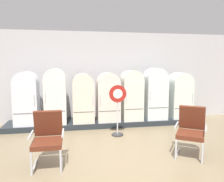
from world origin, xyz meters
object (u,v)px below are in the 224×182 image
at_px(refrigerator_1, 55,94).
at_px(refrigerator_5, 155,92).
at_px(refrigerator_4, 132,94).
at_px(refrigerator_2, 83,96).
at_px(refrigerator_0, 26,97).
at_px(refrigerator_6, 180,94).
at_px(armchair_left, 48,136).
at_px(armchair_right, 191,129).
at_px(sign_stand, 118,111).
at_px(refrigerator_3, 108,96).

distance_m(refrigerator_1, refrigerator_5, 3.11).
bearing_deg(refrigerator_4, refrigerator_1, -179.88).
bearing_deg(refrigerator_2, refrigerator_0, -179.61).
relative_size(refrigerator_6, armchair_left, 1.45).
height_order(armchair_right, sign_stand, sign_stand).
bearing_deg(armchair_left, refrigerator_6, 31.58).
height_order(refrigerator_3, armchair_right, refrigerator_3).
xyz_separation_m(refrigerator_0, refrigerator_3, (2.40, -0.02, -0.03)).
relative_size(refrigerator_6, armchair_right, 1.45).
distance_m(refrigerator_4, refrigerator_5, 0.77).
distance_m(refrigerator_0, refrigerator_6, 4.79).
height_order(refrigerator_3, sign_stand, refrigerator_3).
relative_size(refrigerator_0, armchair_right, 1.51).
bearing_deg(refrigerator_6, refrigerator_3, 179.97).
bearing_deg(refrigerator_6, sign_stand, -157.08).
bearing_deg(refrigerator_1, refrigerator_5, -0.42).
bearing_deg(sign_stand, refrigerator_4, 56.82).
distance_m(refrigerator_2, armchair_left, 2.61).
bearing_deg(refrigerator_0, armchair_left, -71.02).
xyz_separation_m(refrigerator_1, armchair_left, (0.02, -2.46, -0.47)).
bearing_deg(refrigerator_1, refrigerator_4, 0.12).
bearing_deg(refrigerator_5, refrigerator_6, -0.52).
relative_size(refrigerator_2, sign_stand, 1.08).
height_order(refrigerator_5, armchair_left, refrigerator_5).
xyz_separation_m(refrigerator_1, refrigerator_2, (0.82, 0.01, -0.09)).
bearing_deg(armchair_right, sign_stand, 130.25).
bearing_deg(sign_stand, armchair_left, -138.64).
distance_m(refrigerator_4, refrigerator_6, 1.63).
xyz_separation_m(refrigerator_4, armchair_right, (0.62, -2.51, -0.44)).
distance_m(refrigerator_2, refrigerator_3, 0.77).
xyz_separation_m(refrigerator_0, refrigerator_5, (3.93, -0.02, 0.05)).
distance_m(refrigerator_3, refrigerator_5, 1.53).
bearing_deg(refrigerator_1, armchair_left, -89.46).
height_order(refrigerator_2, refrigerator_3, refrigerator_3).
bearing_deg(refrigerator_3, refrigerator_4, 2.64).
distance_m(refrigerator_6, armchair_left, 4.65).
xyz_separation_m(refrigerator_1, refrigerator_5, (3.11, -0.02, -0.00)).
xyz_separation_m(refrigerator_4, refrigerator_6, (1.63, -0.04, -0.05)).
xyz_separation_m(refrigerator_3, refrigerator_6, (2.39, -0.00, -0.01)).
relative_size(refrigerator_0, sign_stand, 1.13).
height_order(refrigerator_4, refrigerator_6, refrigerator_4).
xyz_separation_m(refrigerator_0, refrigerator_1, (0.82, 0.01, 0.05)).
relative_size(refrigerator_2, refrigerator_6, 0.99).
height_order(refrigerator_6, armchair_right, refrigerator_6).
distance_m(refrigerator_0, sign_stand, 2.71).
bearing_deg(refrigerator_3, refrigerator_6, -0.03).
bearing_deg(armchair_right, armchair_left, 179.09).
distance_m(refrigerator_2, refrigerator_5, 2.29).
bearing_deg(refrigerator_5, refrigerator_2, 179.29).
xyz_separation_m(refrigerator_2, refrigerator_5, (2.29, -0.03, 0.09)).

